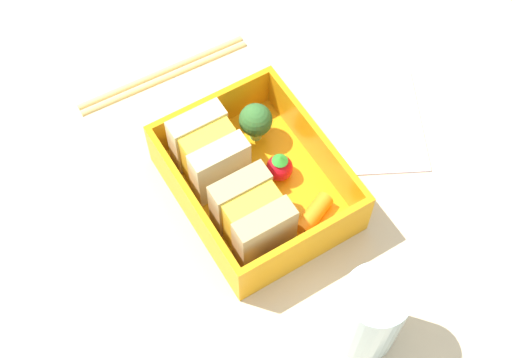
% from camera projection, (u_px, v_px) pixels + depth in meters
% --- Properties ---
extents(ground_plane, '(1.20, 1.20, 0.02)m').
position_uv_depth(ground_plane, '(256.00, 198.00, 0.70)').
color(ground_plane, beige).
extents(bento_tray, '(0.17, 0.14, 0.01)m').
position_uv_depth(bento_tray, '(256.00, 190.00, 0.69)').
color(bento_tray, orange).
rests_on(bento_tray, ground_plane).
extents(bento_rim, '(0.17, 0.14, 0.05)m').
position_uv_depth(bento_rim, '(256.00, 175.00, 0.66)').
color(bento_rim, orange).
rests_on(bento_rim, bento_tray).
extents(sandwich_left, '(0.06, 0.05, 0.06)m').
position_uv_depth(sandwich_left, '(252.00, 216.00, 0.63)').
color(sandwich_left, tan).
rests_on(sandwich_left, bento_tray).
extents(sandwich_center_left, '(0.06, 0.05, 0.06)m').
position_uv_depth(sandwich_center_left, '(209.00, 152.00, 0.66)').
color(sandwich_center_left, beige).
rests_on(sandwich_center_left, bento_tray).
extents(carrot_stick_far_left, '(0.03, 0.04, 0.02)m').
position_uv_depth(carrot_stick_far_left, '(314.00, 214.00, 0.66)').
color(carrot_stick_far_left, orange).
rests_on(carrot_stick_far_left, bento_tray).
extents(strawberry_far_left, '(0.03, 0.03, 0.03)m').
position_uv_depth(strawberry_far_left, '(279.00, 166.00, 0.67)').
color(strawberry_far_left, red).
rests_on(strawberry_far_left, bento_tray).
extents(broccoli_floret, '(0.03, 0.03, 0.05)m').
position_uv_depth(broccoli_floret, '(256.00, 121.00, 0.68)').
color(broccoli_floret, '#8ED06B').
rests_on(broccoli_floret, bento_tray).
extents(chopstick_pair, '(0.02, 0.19, 0.01)m').
position_uv_depth(chopstick_pair, '(164.00, 73.00, 0.76)').
color(chopstick_pair, tan).
rests_on(chopstick_pair, ground_plane).
extents(drinking_glass, '(0.05, 0.05, 0.09)m').
position_uv_depth(drinking_glass, '(370.00, 314.00, 0.58)').
color(drinking_glass, silver).
rests_on(drinking_glass, ground_plane).
extents(folded_napkin, '(0.15, 0.14, 0.00)m').
position_uv_depth(folded_napkin, '(377.00, 121.00, 0.73)').
color(folded_napkin, silver).
rests_on(folded_napkin, ground_plane).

